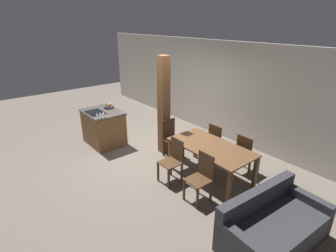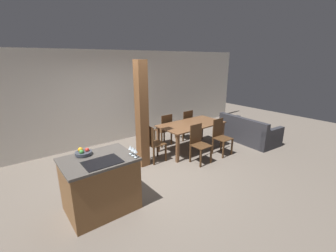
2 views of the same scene
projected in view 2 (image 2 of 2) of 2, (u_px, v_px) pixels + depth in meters
name	position (u px, v px, depth m)	size (l,w,h in m)	color
ground_plane	(152.00, 173.00, 5.02)	(16.00, 16.00, 0.00)	#665B51
wall_back	(104.00, 99.00, 6.50)	(11.20, 0.08, 2.70)	silver
kitchen_island	(100.00, 184.00, 3.73)	(1.13, 0.86, 0.95)	brown
fruit_bowl	(83.00, 152.00, 3.70)	(0.27, 0.27, 0.12)	#383D47
wine_glass_near	(135.00, 151.00, 3.58)	(0.07, 0.07, 0.15)	silver
wine_glass_middle	(133.00, 149.00, 3.64)	(0.07, 0.07, 0.15)	silver
wine_glass_far	(130.00, 148.00, 3.70)	(0.07, 0.07, 0.15)	silver
dining_table	(191.00, 127.00, 6.18)	(1.81, 0.95, 0.75)	brown
dining_chair_near_left	(199.00, 143.00, 5.46)	(0.40, 0.40, 0.94)	#472D19
dining_chair_near_right	(221.00, 136.00, 5.94)	(0.40, 0.40, 0.94)	#472D19
dining_chair_far_left	(164.00, 129.00, 6.52)	(0.40, 0.40, 0.94)	#472D19
dining_chair_far_right	(185.00, 124.00, 7.00)	(0.40, 0.40, 0.94)	#472D19
dining_chair_head_end	(153.00, 143.00, 5.48)	(0.40, 0.40, 0.94)	#472D19
couch	(248.00, 132.00, 6.92)	(1.00, 1.76, 0.79)	#2D2D33
timber_post	(142.00, 116.00, 5.09)	(0.23, 0.23, 2.45)	brown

